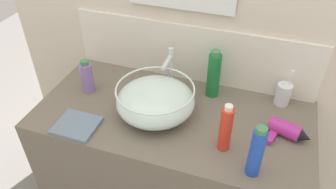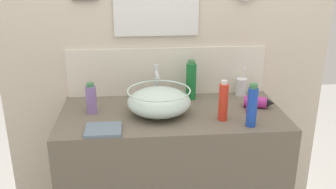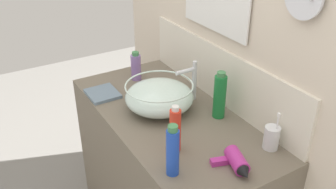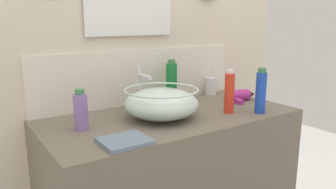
% 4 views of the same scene
% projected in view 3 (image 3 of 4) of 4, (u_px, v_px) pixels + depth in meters
% --- Properties ---
extents(vanity_counter, '(1.19, 0.58, 0.93)m').
position_uv_depth(vanity_counter, '(170.00, 187.00, 2.03)').
color(vanity_counter, '#6B6051').
rests_on(vanity_counter, ground).
extents(back_panel, '(1.95, 0.09, 2.44)m').
position_uv_depth(back_panel, '(227.00, 45.00, 1.80)').
color(back_panel, beige).
rests_on(back_panel, ground).
extents(glass_bowl_sink, '(0.33, 0.33, 0.14)m').
position_uv_depth(glass_bowl_sink, '(159.00, 97.00, 1.81)').
color(glass_bowl_sink, silver).
rests_on(glass_bowl_sink, vanity_counter).
extents(faucet, '(0.02, 0.12, 0.21)m').
position_uv_depth(faucet, '(192.00, 78.00, 1.87)').
color(faucet, silver).
rests_on(faucet, vanity_counter).
extents(hair_drier, '(0.18, 0.13, 0.06)m').
position_uv_depth(hair_drier, '(237.00, 163.00, 1.44)').
color(hair_drier, '#B22D8C').
rests_on(hair_drier, vanity_counter).
extents(toothbrush_cup, '(0.07, 0.07, 0.18)m').
position_uv_depth(toothbrush_cup, '(272.00, 138.00, 1.55)').
color(toothbrush_cup, silver).
rests_on(toothbrush_cup, vanity_counter).
extents(soap_dispenser, '(0.06, 0.06, 0.17)m').
position_uv_depth(soap_dispenser, '(136.00, 67.00, 2.10)').
color(soap_dispenser, '#8C6BB2').
rests_on(soap_dispenser, vanity_counter).
extents(lotion_bottle, '(0.05, 0.05, 0.21)m').
position_uv_depth(lotion_bottle, '(175.00, 130.00, 1.51)').
color(lotion_bottle, red).
rests_on(lotion_bottle, vanity_counter).
extents(spray_bottle, '(0.05, 0.05, 0.22)m').
position_uv_depth(spray_bottle, '(173.00, 151.00, 1.38)').
color(spray_bottle, blue).
rests_on(spray_bottle, vanity_counter).
extents(shampoo_bottle, '(0.06, 0.06, 0.23)m').
position_uv_depth(shampoo_bottle, '(220.00, 96.00, 1.74)').
color(shampoo_bottle, '#197233').
rests_on(shampoo_bottle, vanity_counter).
extents(hand_towel, '(0.17, 0.15, 0.02)m').
position_uv_depth(hand_towel, '(103.00, 94.00, 1.97)').
color(hand_towel, slate).
rests_on(hand_towel, vanity_counter).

